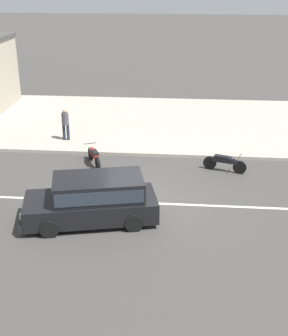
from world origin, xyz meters
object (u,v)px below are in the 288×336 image
at_px(motorcycle_0, 94,155).
at_px(motorcycle_1, 225,162).
at_px(pedestrian_near_clock, 65,122).
at_px(minivan_black_3, 94,198).

xyz_separation_m(motorcycle_0, motorcycle_1, (5.62, -0.27, 0.00)).
height_order(motorcycle_0, motorcycle_1, same).
bearing_deg(motorcycle_0, motorcycle_1, -2.72).
bearing_deg(motorcycle_0, pedestrian_near_clock, 125.30).
relative_size(minivan_black_3, motorcycle_1, 2.67).
bearing_deg(pedestrian_near_clock, motorcycle_0, -54.70).
xyz_separation_m(minivan_black_3, motorcycle_1, (4.66, 4.61, -0.42)).
bearing_deg(pedestrian_near_clock, motorcycle_1, -21.20).
xyz_separation_m(minivan_black_3, pedestrian_near_clock, (-2.82, 7.52, 0.21)).
height_order(motorcycle_1, pedestrian_near_clock, pedestrian_near_clock).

